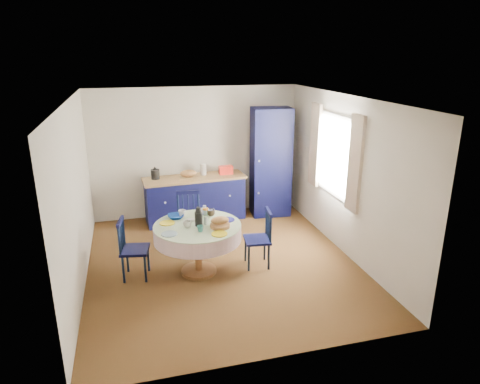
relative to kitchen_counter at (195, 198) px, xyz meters
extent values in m
plane|color=black|center=(0.10, -1.90, -0.44)|extent=(4.50, 4.50, 0.00)
plane|color=white|center=(0.10, -1.90, 2.06)|extent=(4.50, 4.50, 0.00)
cube|color=silver|center=(0.10, 0.35, 0.81)|extent=(4.00, 0.02, 2.50)
cube|color=silver|center=(-1.90, -1.90, 0.81)|extent=(0.02, 4.50, 2.50)
cube|color=silver|center=(2.10, -1.90, 0.81)|extent=(0.02, 4.50, 2.50)
plane|color=white|center=(2.10, -1.60, 1.06)|extent=(0.00, 1.20, 1.20)
cube|color=beige|center=(2.02, -2.30, 1.11)|extent=(0.05, 0.34, 1.45)
cube|color=beige|center=(2.02, -0.90, 1.11)|extent=(0.05, 0.34, 1.45)
cube|color=black|center=(0.00, 0.00, -0.04)|extent=(1.89, 0.68, 0.82)
cube|color=#A27E4A|center=(0.00, 0.00, 0.39)|extent=(1.95, 0.72, 0.04)
cube|color=red|center=(0.62, 0.10, 0.49)|extent=(0.27, 0.16, 0.16)
cube|color=#A27E4A|center=(-0.11, -0.03, 0.42)|extent=(0.36, 0.26, 0.02)
ellipsoid|color=#B48446|center=(-0.11, -0.03, 0.50)|extent=(0.31, 0.20, 0.13)
cylinder|color=silver|center=(0.19, 0.12, 0.52)|extent=(0.12, 0.12, 0.22)
cube|color=black|center=(1.50, -0.05, 0.61)|extent=(0.79, 0.60, 2.12)
cylinder|color=white|center=(1.21, -0.32, 0.72)|extent=(0.04, 0.02, 0.04)
cylinder|color=white|center=(1.21, -0.32, 0.08)|extent=(0.04, 0.02, 0.04)
cylinder|color=brown|center=(-0.29, -2.10, -0.42)|extent=(0.52, 0.52, 0.05)
cylinder|color=brown|center=(-0.29, -2.10, -0.07)|extent=(0.11, 0.11, 0.69)
cylinder|color=brown|center=(-0.29, -2.10, 0.29)|extent=(1.20, 1.20, 0.03)
cylinder|color=white|center=(-0.29, -2.10, 0.19)|extent=(1.26, 1.26, 0.22)
cylinder|color=white|center=(-0.29, -2.10, 0.31)|extent=(1.26, 1.26, 0.01)
cylinder|color=#82A2B0|center=(-0.72, -2.33, 0.32)|extent=(0.22, 0.22, 0.01)
cylinder|color=yellow|center=(-0.06, -2.50, 0.32)|extent=(0.22, 0.22, 0.01)
cylinder|color=navy|center=(0.16, -2.03, 0.32)|extent=(0.22, 0.22, 0.01)
cylinder|color=#95B16F|center=(-0.15, -1.64, 0.32)|extent=(0.22, 0.22, 0.01)
cylinder|color=yellow|center=(-0.71, -1.93, 0.32)|extent=(0.22, 0.22, 0.01)
cylinder|color=brown|center=(0.00, -2.26, 0.34)|extent=(0.28, 0.28, 0.05)
ellipsoid|color=#B48446|center=(0.00, -2.26, 0.42)|extent=(0.26, 0.16, 0.11)
cube|color=silver|center=(-0.36, -1.95, 0.33)|extent=(0.10, 0.07, 0.04)
cylinder|color=black|center=(-1.07, -2.18, -0.24)|extent=(0.03, 0.03, 0.41)
cylinder|color=black|center=(-1.00, -1.86, -0.24)|extent=(0.03, 0.03, 0.41)
cylinder|color=black|center=(-1.36, -2.12, -0.24)|extent=(0.03, 0.03, 0.41)
cylinder|color=black|center=(-1.30, -1.81, -0.24)|extent=(0.03, 0.03, 0.41)
cube|color=black|center=(-1.18, -1.99, -0.02)|extent=(0.45, 0.46, 0.04)
cylinder|color=black|center=(-1.38, -2.12, 0.21)|extent=(0.03, 0.03, 0.46)
cylinder|color=black|center=(-1.32, -1.80, 0.21)|extent=(0.03, 0.03, 0.46)
cube|color=black|center=(-1.35, -1.96, 0.42)|extent=(0.11, 0.36, 0.06)
cylinder|color=black|center=(-1.37, -2.05, 0.19)|extent=(0.02, 0.02, 0.38)
cylinder|color=black|center=(-1.35, -1.96, 0.19)|extent=(0.02, 0.02, 0.38)
cylinder|color=black|center=(-1.34, -1.88, 0.19)|extent=(0.02, 0.02, 0.38)
cylinder|color=black|center=(-0.49, -1.33, -0.23)|extent=(0.04, 0.04, 0.43)
cylinder|color=black|center=(-0.15, -1.38, -0.23)|extent=(0.04, 0.04, 0.43)
cylinder|color=black|center=(-0.44, -1.02, -0.23)|extent=(0.04, 0.04, 0.43)
cylinder|color=black|center=(-0.11, -1.07, -0.23)|extent=(0.04, 0.04, 0.43)
cube|color=black|center=(-0.30, -1.20, 0.00)|extent=(0.47, 0.45, 0.04)
cylinder|color=black|center=(-0.44, -1.00, 0.24)|extent=(0.04, 0.04, 0.48)
cylinder|color=black|center=(-0.10, -1.05, 0.24)|extent=(0.04, 0.04, 0.48)
cube|color=black|center=(-0.27, -1.02, 0.46)|extent=(0.38, 0.10, 0.06)
cylinder|color=black|center=(-0.36, -1.01, 0.22)|extent=(0.02, 0.02, 0.40)
cylinder|color=black|center=(-0.27, -1.02, 0.22)|extent=(0.02, 0.02, 0.40)
cylinder|color=black|center=(-0.18, -1.04, 0.22)|extent=(0.02, 0.02, 0.40)
cylinder|color=black|center=(0.47, -1.92, -0.24)|extent=(0.03, 0.03, 0.40)
cylinder|color=black|center=(0.43, -2.24, -0.24)|extent=(0.03, 0.03, 0.40)
cylinder|color=black|center=(0.77, -1.96, -0.24)|extent=(0.03, 0.03, 0.40)
cylinder|color=black|center=(0.73, -2.28, -0.24)|extent=(0.03, 0.03, 0.40)
cube|color=black|center=(0.60, -2.10, -0.02)|extent=(0.42, 0.44, 0.04)
cylinder|color=black|center=(0.79, -1.96, 0.21)|extent=(0.03, 0.03, 0.45)
cylinder|color=black|center=(0.75, -2.28, 0.21)|extent=(0.03, 0.03, 0.45)
cube|color=black|center=(0.77, -2.12, 0.41)|extent=(0.08, 0.36, 0.06)
cylinder|color=black|center=(0.78, -2.04, 0.19)|extent=(0.02, 0.02, 0.38)
cylinder|color=black|center=(0.77, -2.12, 0.19)|extent=(0.02, 0.02, 0.38)
cylinder|color=black|center=(0.76, -2.21, 0.19)|extent=(0.02, 0.02, 0.38)
imported|color=silver|center=(-0.44, -2.14, 0.36)|extent=(0.12, 0.12, 0.09)
imported|color=#327C71|center=(-0.29, -2.35, 0.36)|extent=(0.09, 0.09, 0.09)
imported|color=black|center=(-0.04, -1.80, 0.36)|extent=(0.13, 0.13, 0.10)
imported|color=silver|center=(-0.46, -1.72, 0.37)|extent=(0.11, 0.11, 0.10)
imported|color=navy|center=(-0.56, -1.78, 0.34)|extent=(0.24, 0.24, 0.06)
camera|label=1|loc=(-1.16, -7.71, 2.68)|focal=32.00mm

